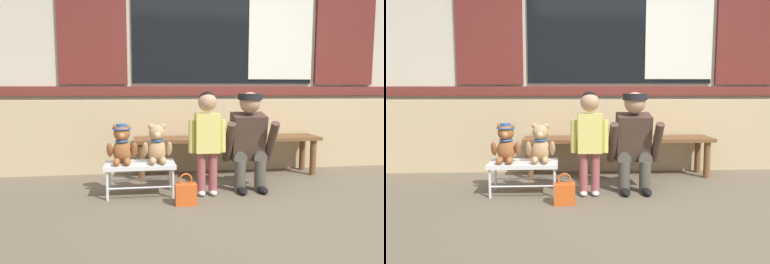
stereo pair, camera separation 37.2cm
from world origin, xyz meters
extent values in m
plane|color=brown|center=(0.00, 0.00, 0.00)|extent=(60.00, 60.00, 0.00)
cube|color=tan|center=(0.00, 1.43, 0.42)|extent=(7.62, 0.25, 0.85)
cube|color=beige|center=(0.00, 1.95, 1.71)|extent=(7.78, 0.20, 3.42)
cube|color=maroon|center=(0.00, 1.83, 0.95)|extent=(7.16, 0.04, 0.12)
cube|color=black|center=(0.00, 1.84, 1.75)|extent=(2.40, 0.03, 1.40)
cube|color=silver|center=(0.76, 1.82, 1.75)|extent=(0.88, 0.02, 1.29)
cube|color=maroon|center=(-1.68, 1.83, 1.75)|extent=(0.84, 0.05, 1.43)
cube|color=maroon|center=(1.68, 1.83, 1.75)|extent=(0.84, 0.05, 1.43)
cube|color=brown|center=(-0.14, 0.92, 0.42)|extent=(2.10, 0.11, 0.04)
cube|color=brown|center=(-0.14, 1.06, 0.42)|extent=(2.10, 0.11, 0.04)
cube|color=brown|center=(-0.14, 1.20, 0.42)|extent=(2.10, 0.11, 0.04)
cylinder|color=brown|center=(-1.11, 0.92, 0.20)|extent=(0.07, 0.07, 0.40)
cylinder|color=brown|center=(-1.11, 1.20, 0.20)|extent=(0.07, 0.07, 0.40)
cylinder|color=brown|center=(0.83, 0.92, 0.20)|extent=(0.07, 0.07, 0.40)
cylinder|color=brown|center=(0.83, 1.20, 0.20)|extent=(0.07, 0.07, 0.40)
cube|color=silver|center=(-1.13, 0.39, 0.28)|extent=(0.64, 0.36, 0.04)
cylinder|color=silver|center=(-1.42, 0.24, 0.13)|extent=(0.02, 0.02, 0.26)
cylinder|color=silver|center=(-1.42, 0.54, 0.13)|extent=(0.02, 0.02, 0.26)
cylinder|color=silver|center=(-0.84, 0.24, 0.13)|extent=(0.02, 0.02, 0.26)
cylinder|color=silver|center=(-0.84, 0.54, 0.13)|extent=(0.02, 0.02, 0.26)
cylinder|color=silver|center=(-1.13, 0.24, 0.10)|extent=(0.58, 0.02, 0.02)
cylinder|color=silver|center=(-1.13, 0.54, 0.10)|extent=(0.58, 0.02, 0.02)
ellipsoid|color=#93562D|center=(-1.29, 0.41, 0.41)|extent=(0.17, 0.14, 0.22)
sphere|color=#93562D|center=(-1.29, 0.40, 0.58)|extent=(0.15, 0.15, 0.15)
sphere|color=#C87B48|center=(-1.29, 0.35, 0.56)|extent=(0.06, 0.06, 0.06)
sphere|color=#93562D|center=(-1.34, 0.41, 0.63)|extent=(0.06, 0.06, 0.06)
ellipsoid|color=#93562D|center=(-1.40, 0.38, 0.43)|extent=(0.06, 0.11, 0.16)
ellipsoid|color=#93562D|center=(-1.33, 0.30, 0.33)|extent=(0.06, 0.15, 0.06)
sphere|color=#93562D|center=(-1.24, 0.41, 0.63)|extent=(0.06, 0.06, 0.06)
ellipsoid|color=#93562D|center=(-1.18, 0.38, 0.43)|extent=(0.06, 0.11, 0.16)
ellipsoid|color=#93562D|center=(-1.24, 0.30, 0.33)|extent=(0.06, 0.15, 0.06)
torus|color=#335699|center=(-1.29, 0.41, 0.51)|extent=(0.13, 0.13, 0.02)
cylinder|color=#335699|center=(-1.29, 0.41, 0.62)|extent=(0.17, 0.17, 0.01)
cylinder|color=#335699|center=(-1.29, 0.41, 0.64)|extent=(0.10, 0.10, 0.04)
ellipsoid|color=tan|center=(-0.97, 0.41, 0.41)|extent=(0.17, 0.14, 0.22)
sphere|color=tan|center=(-0.97, 0.40, 0.58)|extent=(0.15, 0.15, 0.15)
sphere|color=#F4C188|center=(-0.97, 0.35, 0.56)|extent=(0.06, 0.06, 0.06)
sphere|color=tan|center=(-1.02, 0.41, 0.63)|extent=(0.06, 0.06, 0.06)
ellipsoid|color=tan|center=(-1.08, 0.38, 0.43)|extent=(0.06, 0.11, 0.16)
ellipsoid|color=tan|center=(-1.01, 0.30, 0.33)|extent=(0.06, 0.15, 0.06)
sphere|color=tan|center=(-0.92, 0.41, 0.63)|extent=(0.06, 0.06, 0.06)
ellipsoid|color=tan|center=(-0.86, 0.38, 0.43)|extent=(0.06, 0.11, 0.16)
ellipsoid|color=tan|center=(-0.92, 0.30, 0.33)|extent=(0.06, 0.15, 0.06)
torus|color=#335699|center=(-0.97, 0.41, 0.51)|extent=(0.13, 0.13, 0.02)
cylinder|color=#994C4C|center=(-0.57, 0.30, 0.22)|extent=(0.08, 0.08, 0.36)
ellipsoid|color=silver|center=(-0.57, 0.28, 0.03)|extent=(0.07, 0.12, 0.05)
cylinder|color=#994C4C|center=(-0.46, 0.30, 0.22)|extent=(0.08, 0.08, 0.36)
ellipsoid|color=silver|center=(-0.46, 0.28, 0.03)|extent=(0.07, 0.12, 0.05)
cube|color=#DBD166|center=(-0.52, 0.30, 0.58)|extent=(0.22, 0.15, 0.36)
cylinder|color=#DBD166|center=(-0.66, 0.30, 0.55)|extent=(0.06, 0.06, 0.30)
cylinder|color=#DBD166|center=(-0.37, 0.30, 0.55)|extent=(0.06, 0.06, 0.30)
sphere|color=tan|center=(-0.52, 0.30, 0.86)|extent=(0.17, 0.17, 0.17)
sphere|color=black|center=(-0.52, 0.31, 0.88)|extent=(0.16, 0.16, 0.16)
cylinder|color=#4C473D|center=(-0.18, 0.36, 0.15)|extent=(0.11, 0.11, 0.30)
cylinder|color=#4C473D|center=(-0.18, 0.50, 0.32)|extent=(0.13, 0.32, 0.13)
ellipsoid|color=black|center=(-0.18, 0.28, 0.03)|extent=(0.09, 0.20, 0.06)
cylinder|color=#4C473D|center=(0.02, 0.36, 0.15)|extent=(0.11, 0.11, 0.30)
cylinder|color=#4C473D|center=(0.02, 0.50, 0.32)|extent=(0.13, 0.32, 0.13)
ellipsoid|color=black|center=(0.02, 0.28, 0.03)|extent=(0.09, 0.20, 0.06)
cube|color=#473328|center=(-0.08, 0.47, 0.52)|extent=(0.32, 0.30, 0.47)
cylinder|color=#473328|center=(-0.29, 0.37, 0.48)|extent=(0.08, 0.28, 0.40)
cylinder|color=#473328|center=(0.13, 0.37, 0.48)|extent=(0.08, 0.28, 0.40)
sphere|color=tan|center=(-0.08, 0.40, 0.85)|extent=(0.20, 0.20, 0.20)
cylinder|color=black|center=(-0.08, 0.40, 0.91)|extent=(0.23, 0.23, 0.06)
cube|color=brown|center=(0.11, 0.56, 0.38)|extent=(0.10, 0.22, 0.16)
cube|color=#DB561E|center=(-0.75, 0.04, 0.09)|extent=(0.18, 0.11, 0.18)
torus|color=#DB561E|center=(-0.75, 0.04, 0.22)|extent=(0.11, 0.01, 0.11)
camera|label=1|loc=(-1.15, -3.02, 0.98)|focal=34.86mm
camera|label=2|loc=(-0.78, -3.05, 0.98)|focal=34.86mm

